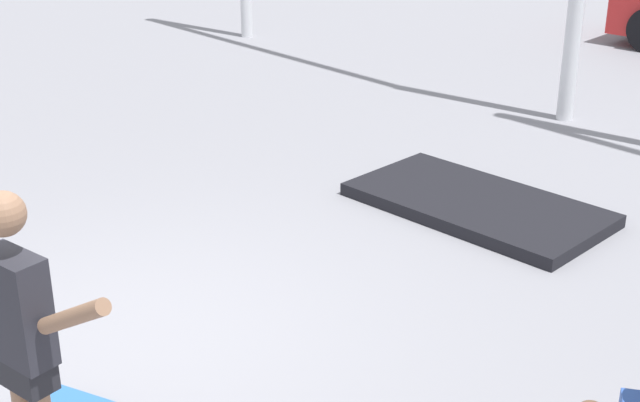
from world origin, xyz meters
TOP-DOWN VIEW (x-y plane):
  - ground_plane at (0.00, 0.00)m, footprint 36.00×36.00m
  - skateboarder at (0.96, -1.06)m, footprint 1.46×0.33m
  - skateboard at (0.45, -0.59)m, footprint 0.82×0.50m
  - manual_pad at (0.18, 3.77)m, footprint 2.45×1.38m

SIDE VIEW (x-z plane):
  - ground_plane at x=0.00m, z-range 0.00..0.00m
  - manual_pad at x=0.18m, z-range 0.00..0.12m
  - skateboard at x=0.45m, z-range 0.03..0.10m
  - skateboarder at x=0.96m, z-range 0.12..1.89m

